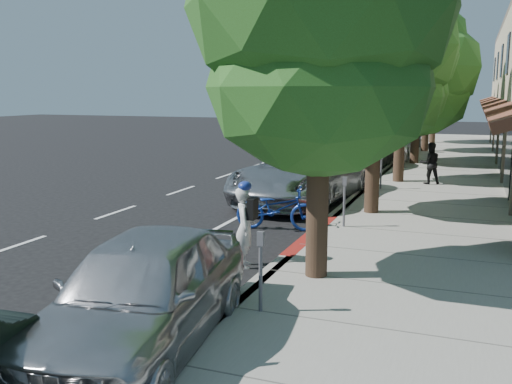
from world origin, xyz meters
The scene contains 18 objects.
ground centered at (0.00, 0.00, 0.00)m, with size 120.00×120.00×0.00m, color black.
sidewalk centered at (2.30, 8.00, 0.07)m, with size 4.60×56.00×0.15m, color gray.
curb centered at (0.00, 8.00, 0.07)m, with size 0.30×56.00×0.15m, color #9E998E.
curb_red_segment centered at (0.00, 1.00, 0.07)m, with size 0.32×4.00×0.15m, color maroon.
street_tree_0 centered at (0.90, -2.00, 4.79)m, with size 4.71×4.71×7.75m.
street_tree_1 centered at (0.90, 4.00, 4.53)m, with size 4.40×4.40×7.31m.
street_tree_2 centered at (0.90, 10.00, 4.64)m, with size 4.04×4.04×7.36m.
street_tree_3 centered at (0.90, 16.00, 4.46)m, with size 5.74×5.74×7.62m.
street_tree_4 centered at (0.90, 22.00, 4.40)m, with size 4.10×4.10×7.06m.
street_tree_5 centered at (0.90, 28.00, 4.04)m, with size 4.20×4.20×6.61m.
cyclist centered at (-0.70, -1.53, 0.82)m, with size 0.59×0.39×1.63m, color silver.
bicycle centered at (-1.10, 1.65, 0.56)m, with size 0.74×2.12×1.11m, color #16379B.
silver_suv centered at (-1.59, 5.50, 0.89)m, with size 2.96×6.42×1.78m, color #ACADB1.
dark_sedan centered at (-1.12, 13.41, 0.80)m, with size 1.69×4.85×1.60m, color black.
white_pickup centered at (-0.50, 18.34, 0.83)m, with size 2.33×5.73×1.66m, color white.
dark_suv_far centered at (-0.50, 23.07, 0.78)m, with size 1.85×4.60×1.57m, color black.
near_car_a centered at (-0.60, -5.50, 0.82)m, with size 1.93×4.79×1.63m, color #B4B5B9.
pedestrian centered at (2.05, 9.76, 0.91)m, with size 0.74×0.58×1.52m, color black.
Camera 1 is at (3.45, -11.82, 3.49)m, focal length 40.00 mm.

